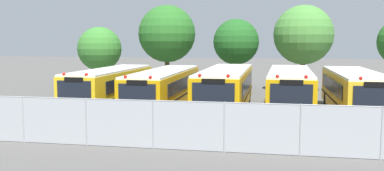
% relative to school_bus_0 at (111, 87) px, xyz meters
% --- Properties ---
extents(ground_plane, '(160.00, 160.00, 0.00)m').
position_rel_school_bus_0_xyz_m(ground_plane, '(7.42, -0.05, -1.42)').
color(ground_plane, '#514F4C').
extents(school_bus_0, '(2.56, 10.38, 2.69)m').
position_rel_school_bus_0_xyz_m(school_bus_0, '(0.00, 0.00, 0.00)').
color(school_bus_0, yellow).
rests_on(school_bus_0, ground_plane).
extents(school_bus_1, '(2.48, 11.41, 2.65)m').
position_rel_school_bus_0_xyz_m(school_bus_1, '(3.59, -0.04, -0.02)').
color(school_bus_1, '#EAA80C').
rests_on(school_bus_1, ground_plane).
extents(school_bus_2, '(2.64, 11.52, 2.80)m').
position_rel_school_bus_0_xyz_m(school_bus_2, '(7.50, -0.08, 0.06)').
color(school_bus_2, '#EAA80C').
rests_on(school_bus_2, ground_plane).
extents(school_bus_3, '(2.75, 10.88, 2.78)m').
position_rel_school_bus_0_xyz_m(school_bus_3, '(11.31, -0.09, 0.04)').
color(school_bus_3, '#EAA80C').
rests_on(school_bus_3, ground_plane).
extents(school_bus_4, '(2.55, 10.55, 2.75)m').
position_rel_school_bus_0_xyz_m(school_bus_4, '(14.94, -0.28, 0.03)').
color(school_bus_4, yellow).
rests_on(school_bus_4, ground_plane).
extents(tree_0, '(4.02, 4.02, 5.64)m').
position_rel_school_bus_0_xyz_m(tree_0, '(-5.53, 10.94, 2.19)').
color(tree_0, '#4C3823').
rests_on(tree_0, ground_plane).
extents(tree_1, '(5.16, 5.16, 7.57)m').
position_rel_school_bus_0_xyz_m(tree_1, '(0.74, 11.53, 3.56)').
color(tree_1, '#4C3823').
rests_on(tree_1, ground_plane).
extents(tree_2, '(3.86, 3.86, 6.21)m').
position_rel_school_bus_0_xyz_m(tree_2, '(7.28, 10.11, 2.87)').
color(tree_2, '#4C3823').
rests_on(tree_2, ground_plane).
extents(tree_3, '(5.04, 5.04, 7.39)m').
position_rel_school_bus_0_xyz_m(tree_3, '(12.92, 11.46, 3.51)').
color(tree_3, '#4C3823').
rests_on(tree_3, ground_plane).
extents(chainlink_fence, '(20.37, 0.07, 2.02)m').
position_rel_school_bus_0_xyz_m(chainlink_fence, '(7.00, -9.50, -0.37)').
color(chainlink_fence, '#9EA0A3').
rests_on(chainlink_fence, ground_plane).
extents(traffic_cone, '(0.53, 0.53, 0.69)m').
position_rel_school_bus_0_xyz_m(traffic_cone, '(11.66, -8.34, -1.07)').
color(traffic_cone, '#EA5914').
rests_on(traffic_cone, ground_plane).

